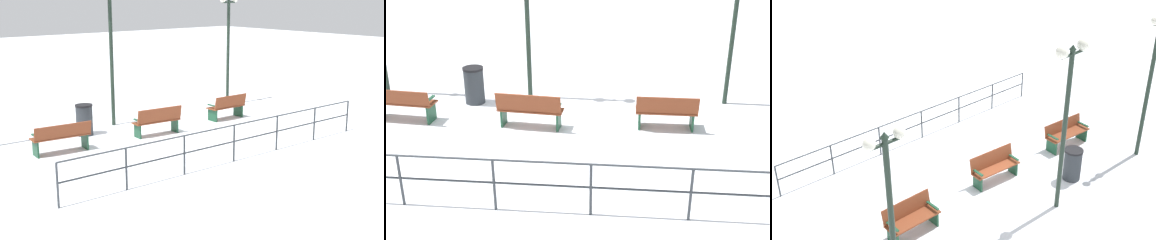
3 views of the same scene
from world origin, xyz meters
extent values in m
plane|color=white|center=(0.00, 0.00, 0.00)|extent=(80.00, 80.00, 0.00)
cube|color=brown|center=(0.13, -3.24, 0.44)|extent=(0.51, 1.45, 0.04)
cube|color=brown|center=(-0.13, -3.24, 0.68)|extent=(0.11, 1.45, 0.43)
cube|color=#19472D|center=(0.13, -3.86, 0.22)|extent=(0.46, 0.05, 0.44)
cube|color=#19472D|center=(0.13, -2.61, 0.22)|extent=(0.46, 0.05, 0.44)
cube|color=#19472D|center=(0.15, -3.86, 0.56)|extent=(0.46, 0.07, 0.04)
cube|color=#19472D|center=(0.15, -2.61, 0.56)|extent=(0.46, 0.07, 0.04)
cube|color=brown|center=(-0.12, 0.00, 0.45)|extent=(0.56, 1.60, 0.04)
cube|color=brown|center=(-0.34, 0.02, 0.70)|extent=(0.24, 1.58, 0.46)
cube|color=#19472D|center=(-0.18, -0.68, 0.22)|extent=(0.39, 0.08, 0.45)
cube|color=#19472D|center=(-0.07, 0.68, 0.22)|extent=(0.39, 0.08, 0.45)
cube|color=#19472D|center=(-0.16, -0.69, 0.57)|extent=(0.39, 0.10, 0.04)
cube|color=#19472D|center=(-0.05, 0.68, 0.57)|extent=(0.39, 0.10, 0.04)
cube|color=brown|center=(0.02, 3.24, 0.48)|extent=(0.63, 1.69, 0.04)
cube|color=brown|center=(-0.23, 3.26, 0.69)|extent=(0.24, 1.66, 0.38)
cube|color=#19472D|center=(-0.05, 2.51, 0.24)|extent=(0.44, 0.09, 0.48)
cube|color=#19472D|center=(0.08, 3.96, 0.24)|extent=(0.44, 0.09, 0.48)
cube|color=#19472D|center=(-0.03, 2.51, 0.60)|extent=(0.45, 0.11, 0.04)
cube|color=#19472D|center=(0.10, 3.96, 0.60)|extent=(0.45, 0.11, 0.04)
cylinder|color=#1E2D23|center=(1.87, -4.94, 2.10)|extent=(0.12, 0.12, 4.19)
cylinder|color=#1E2D23|center=(1.87, -4.94, 4.07)|extent=(0.07, 0.63, 0.07)
cylinder|color=#1E2D23|center=(1.87, 0.38, 2.28)|extent=(0.13, 0.13, 4.56)
cylinder|color=#383D42|center=(-3.69, -5.10, 0.50)|extent=(0.05, 0.05, 1.01)
cylinder|color=#383D42|center=(-3.69, -3.40, 0.50)|extent=(0.05, 0.05, 1.01)
cylinder|color=#383D42|center=(-3.69, -1.70, 0.50)|extent=(0.05, 0.05, 1.01)
cylinder|color=#383D42|center=(-3.69, 0.00, 0.50)|extent=(0.05, 0.05, 1.01)
cylinder|color=#383D42|center=(-3.69, 1.70, 0.50)|extent=(0.05, 0.05, 1.01)
cylinder|color=#383D42|center=(-3.69, 3.40, 0.50)|extent=(0.05, 0.05, 1.01)
cylinder|color=#383D42|center=(-3.69, 5.10, 0.50)|extent=(0.05, 0.05, 1.01)
cylinder|color=#383D42|center=(-3.69, 0.00, 1.01)|extent=(0.04, 10.21, 0.04)
cylinder|color=#383D42|center=(-3.69, 0.00, 0.55)|extent=(0.04, 10.21, 0.04)
cylinder|color=#2D3338|center=(1.30, 1.79, 0.47)|extent=(0.53, 0.53, 0.94)
cylinder|color=black|center=(1.30, 1.79, 0.97)|extent=(0.55, 0.55, 0.06)
camera|label=1|loc=(-13.67, 9.64, 4.45)|focal=50.22mm
camera|label=2|loc=(-11.15, -2.18, 5.14)|focal=47.30mm
camera|label=3|loc=(8.40, -8.96, 8.45)|focal=46.45mm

